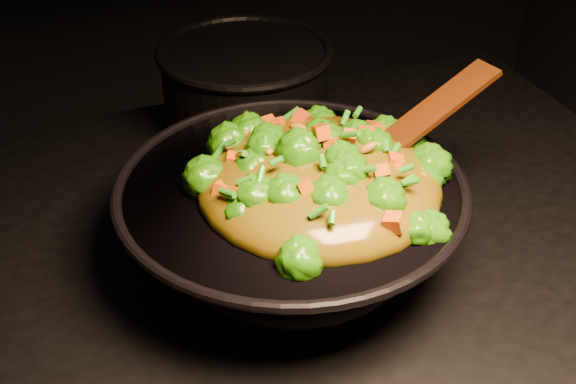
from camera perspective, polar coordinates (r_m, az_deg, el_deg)
name	(u,v)px	position (r m, az deg, el deg)	size (l,w,h in m)	color
wok	(291,224)	(0.83, 0.23, -2.55)	(0.38, 0.38, 0.11)	black
stir_fry	(320,152)	(0.77, 2.51, 3.20)	(0.27, 0.27, 0.09)	#2A7908
spatula	(408,130)	(0.83, 9.50, 4.88)	(0.25, 0.04, 0.01)	#321705
back_pot	(246,90)	(1.08, -3.34, 8.03)	(0.24, 0.24, 0.14)	black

